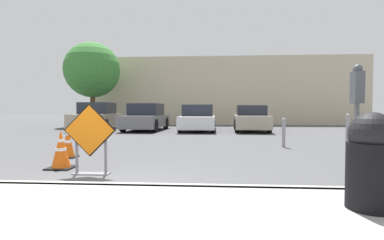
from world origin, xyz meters
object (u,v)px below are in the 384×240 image
traffic_cone_nearest (61,150)px  parked_car_nearest (97,117)px  parked_car_third (198,119)px  bollard_nearest (284,132)px  trash_bin (372,160)px  bollard_second (348,130)px  parked_car_fourth (251,119)px  parking_meter (357,108)px  traffic_cone_second (68,142)px  road_closed_sign (90,137)px  parked_car_second (146,118)px

traffic_cone_nearest → parked_car_nearest: (-3.52, 10.83, 0.33)m
parked_car_third → bollard_nearest: bearing=113.7°
trash_bin → bollard_nearest: (0.53, 6.26, -0.18)m
parked_car_third → bollard_nearest: (3.05, -6.96, -0.16)m
traffic_cone_nearest → bollard_second: bollard_second is taller
parked_car_fourth → parking_meter: size_ratio=2.68×
parked_car_third → parked_car_fourth: (2.89, -0.12, -0.00)m
parked_car_fourth → bollard_second: size_ratio=4.06×
trash_bin → parked_car_third: bearing=100.8°
trash_bin → bollard_nearest: trash_bin is taller
traffic_cone_nearest → parked_car_third: parked_car_third is taller
traffic_cone_second → parking_meter: size_ratio=0.50×
road_closed_sign → bollard_second: 7.70m
parked_car_nearest → parked_car_fourth: 8.68m
traffic_cone_second → bollard_second: size_ratio=0.76×
parked_car_second → parking_meter: (5.42, -12.68, 0.54)m
parked_car_second → parked_car_third: size_ratio=0.92×
parking_meter → parked_car_nearest: bearing=122.7°
parked_car_second → bollard_second: (7.88, -6.82, -0.13)m
trash_bin → parked_car_nearest: bearing=121.8°
traffic_cone_nearest → traffic_cone_second: (-0.51, 1.31, 0.02)m
road_closed_sign → parked_car_fourth: size_ratio=0.30×
traffic_cone_second → parking_meter: bearing=-33.1°
road_closed_sign → parked_car_nearest: 12.16m
road_closed_sign → parking_meter: (3.97, -1.61, 0.53)m
parking_meter → parked_car_second: bearing=113.2°
bollard_second → parked_car_third: bearing=125.7°
road_closed_sign → traffic_cone_nearest: size_ratio=1.68×
traffic_cone_second → trash_bin: 6.54m
traffic_cone_nearest → traffic_cone_second: 1.41m
parking_meter → bollard_second: bearing=67.2°
bollard_nearest → trash_bin: bearing=-94.9°
traffic_cone_nearest → traffic_cone_second: traffic_cone_second is taller
parked_car_fourth → trash_bin: size_ratio=4.13×
road_closed_sign → parked_car_nearest: bearing=111.0°
traffic_cone_nearest → bollard_nearest: bollard_nearest is taller
parked_car_second → bollard_nearest: size_ratio=4.57×
trash_bin → bollard_second: (2.48, 6.26, -0.11)m
bollard_nearest → parked_car_fourth: bearing=91.3°
road_closed_sign → parked_car_third: (1.43, 11.20, -0.04)m
parked_car_second → parked_car_fourth: parked_car_second is taller
trash_bin → parking_meter: parking_meter is taller
parked_car_third → bollard_second: (4.99, -6.96, -0.10)m
road_closed_sign → bollard_second: bearing=33.4°
parked_car_third → parked_car_second: bearing=2.8°
parked_car_second → parking_meter: 13.80m
parked_car_second → parked_car_third: 2.89m
bollard_nearest → parked_car_nearest: bearing=141.1°
road_closed_sign → traffic_cone_second: (-1.34, 1.84, -0.30)m
parked_car_fourth → parked_car_second: bearing=3.1°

